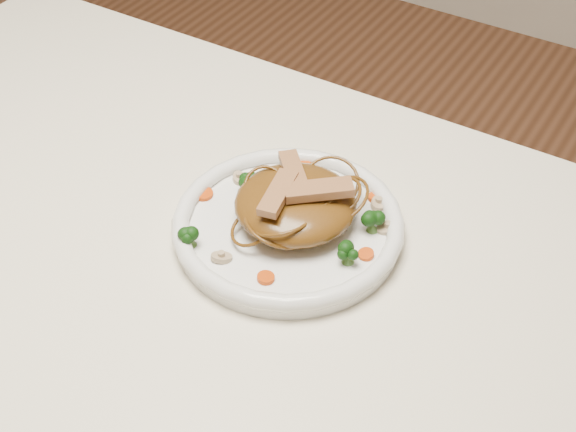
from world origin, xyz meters
The scene contains 19 objects.
table centered at (0.00, 0.00, 0.65)m, with size 1.20×0.80×0.75m.
plate centered at (0.08, 0.10, 0.76)m, with size 0.26×0.26×0.02m, color white.
noodle_mound centered at (0.09, 0.11, 0.79)m, with size 0.14×0.14×0.04m, color brown.
chicken_a centered at (0.11, 0.12, 0.82)m, with size 0.08×0.02×0.01m, color #A6764E.
chicken_b centered at (0.07, 0.13, 0.82)m, with size 0.07×0.02×0.01m, color #A6764E.
chicken_c centered at (0.08, 0.09, 0.82)m, with size 0.07×0.02×0.01m, color #A6764E.
broccoli_0 centered at (0.17, 0.14, 0.78)m, with size 0.03×0.03×0.03m, color #0F360B, non-canonical shape.
broccoli_1 centered at (0.01, 0.12, 0.78)m, with size 0.02×0.02×0.03m, color #0F360B, non-canonical shape.
broccoli_2 centered at (0.01, 0.02, 0.78)m, with size 0.02×0.02×0.03m, color #0F360B, non-canonical shape.
broccoli_3 centered at (0.17, 0.08, 0.78)m, with size 0.02×0.02×0.03m, color #0F360B, non-canonical shape.
carrot_0 centered at (0.15, 0.19, 0.77)m, with size 0.02×0.02×0.01m, color #B83106.
carrot_1 centered at (-0.03, 0.09, 0.77)m, with size 0.02×0.02×0.01m, color #B83106.
carrot_2 centered at (0.18, 0.10, 0.77)m, with size 0.02×0.02×0.01m, color #B83106.
carrot_3 centered at (0.05, 0.19, 0.77)m, with size 0.02×0.02×0.01m, color #B83106.
carrot_4 centered at (0.11, 0.01, 0.77)m, with size 0.02×0.02×0.01m, color #B83106.
mushroom_0 centered at (0.05, 0.01, 0.77)m, with size 0.02×0.02×0.01m, color #C6B294.
mushroom_1 centered at (0.18, 0.15, 0.77)m, with size 0.03×0.03×0.01m, color #C6B294.
mushroom_2 centered at (-0.01, 0.14, 0.77)m, with size 0.02×0.02×0.01m, color #C6B294.
mushroom_3 centered at (0.16, 0.18, 0.77)m, with size 0.03×0.03×0.01m, color #C6B294.
Camera 1 is at (0.44, -0.49, 1.41)m, focal length 51.87 mm.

